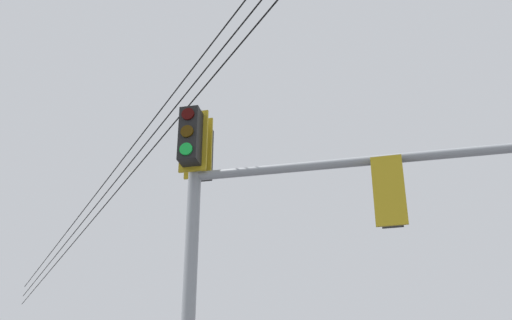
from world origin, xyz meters
The scene contains 2 objects.
signal_mast_assembly centered at (-1.29, -0.96, 4.65)m, with size 4.65×3.92×6.50m.
overhead_wire_span centered at (0.86, -0.69, 7.24)m, with size 32.21×6.15×0.89m.
Camera 1 is at (-8.10, 4.33, 1.59)m, focal length 43.71 mm.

